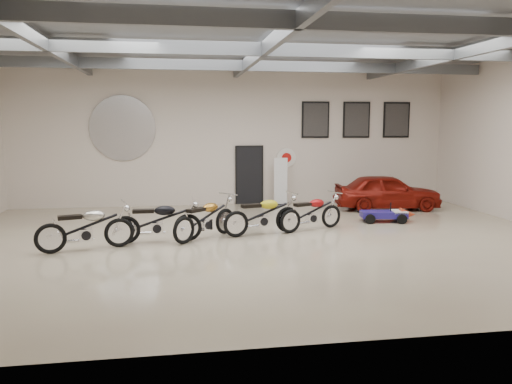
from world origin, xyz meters
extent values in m
cube|color=#B8AC8C|center=(0.00, 0.00, 0.00)|extent=(16.00, 12.00, 0.01)
cube|color=slate|center=(0.00, 0.00, 5.00)|extent=(16.00, 12.00, 0.01)
cube|color=beige|center=(0.00, 6.00, 2.50)|extent=(16.00, 0.02, 5.00)
cube|color=black|center=(0.50, 5.95, 1.05)|extent=(0.92, 0.08, 2.10)
imported|color=maroon|center=(5.06, 4.00, 0.62)|extent=(1.84, 3.75, 1.23)
camera|label=1|loc=(-2.13, -12.23, 2.99)|focal=35.00mm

